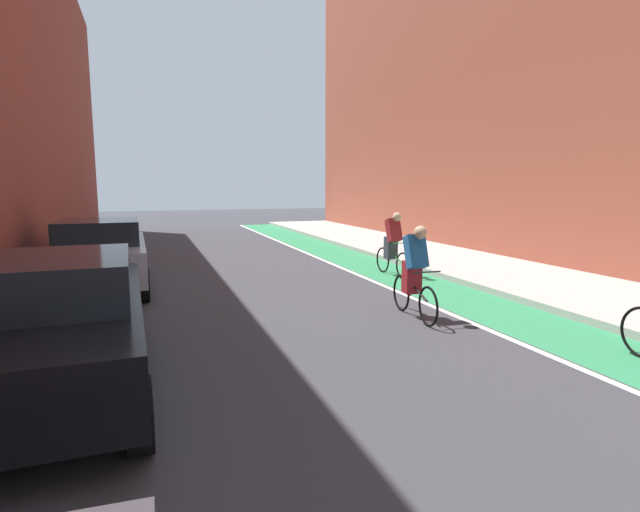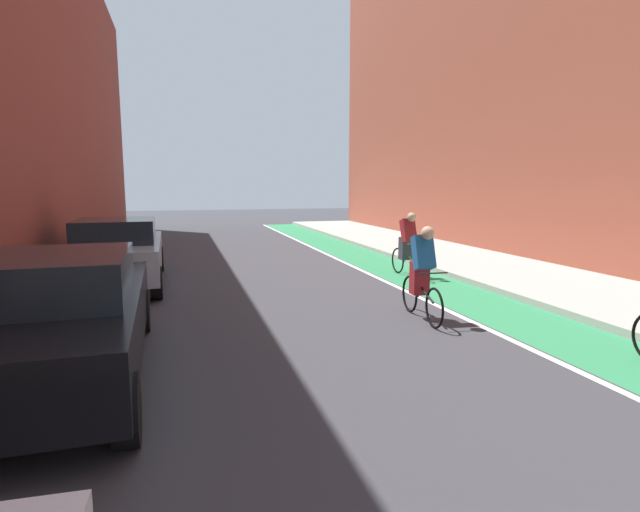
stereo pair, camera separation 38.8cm
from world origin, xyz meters
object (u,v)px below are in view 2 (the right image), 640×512
object	(u,v)px
parked_sedan_silver	(118,252)
cyclist_far	(407,245)
cyclist_trailing	(422,273)
parked_sedan_black	(59,317)

from	to	relation	value
parked_sedan_silver	cyclist_far	xyz separation A→B (m)	(6.80, -0.71, 0.02)
parked_sedan_silver	cyclist_trailing	bearing A→B (deg)	-40.04
parked_sedan_black	cyclist_trailing	distance (m)	5.44
cyclist_trailing	parked_sedan_black	bearing A→B (deg)	-165.88
parked_sedan_black	cyclist_far	size ratio (longest dim) A/B	2.77
parked_sedan_black	parked_sedan_silver	size ratio (longest dim) A/B	1.05
parked_sedan_black	cyclist_far	distance (m)	8.47
cyclist_trailing	cyclist_far	xyz separation A→B (m)	(1.53, 3.72, 0.00)
parked_sedan_black	cyclist_far	xyz separation A→B (m)	(6.80, 5.04, 0.02)
parked_sedan_silver	cyclist_far	size ratio (longest dim) A/B	2.65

